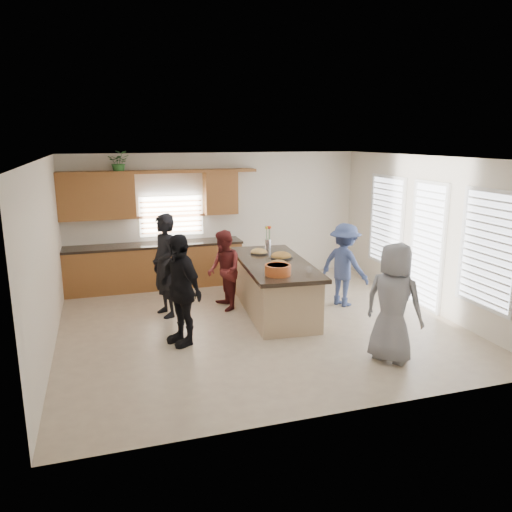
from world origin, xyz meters
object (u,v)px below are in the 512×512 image
object	(u,v)px
woman_left_back	(165,266)
woman_left_mid	(224,270)
woman_right_back	(344,265)
island	(274,288)
woman_right_front	(393,303)
salad_bowl	(278,269)
woman_left_front	(180,290)

from	to	relation	value
woman_left_back	woman_left_mid	size ratio (longest dim) A/B	1.24
woman_left_back	woman_right_back	distance (m)	3.32
island	woman_right_front	size ratio (longest dim) A/B	1.62
island	woman_left_mid	world-z (taller)	woman_left_mid
woman_left_back	woman_left_mid	xyz separation A→B (m)	(1.07, 0.02, -0.18)
salad_bowl	woman_left_mid	bearing A→B (deg)	114.09
woman_right_back	salad_bowl	bearing A→B (deg)	90.40
salad_bowl	woman_left_front	size ratio (longest dim) A/B	0.25
island	woman_left_mid	xyz separation A→B (m)	(-0.83, 0.43, 0.29)
woman_left_back	woman_left_mid	distance (m)	1.09
salad_bowl	woman_right_back	size ratio (longest dim) A/B	0.27
island	woman_left_front	world-z (taller)	woman_left_front
woman_left_back	woman_left_front	xyz separation A→B (m)	(0.06, -1.33, -0.05)
woman_left_front	woman_right_back	distance (m)	3.35
island	salad_bowl	world-z (taller)	salad_bowl
salad_bowl	woman_left_front	bearing A→B (deg)	-178.12
woman_left_back	woman_left_front	size ratio (longest dim) A/B	1.06
island	woman_left_front	distance (m)	2.10
island	woman_right_front	xyz separation A→B (m)	(0.91, -2.42, 0.41)
woman_left_mid	salad_bowl	bearing A→B (deg)	20.72
island	woman_left_back	distance (m)	2.00
island	salad_bowl	xyz separation A→B (m)	(-0.25, -0.87, 0.59)
island	woman_right_back	size ratio (longest dim) A/B	1.78
woman_left_back	woman_right_front	bearing A→B (deg)	27.68
woman_right_front	woman_left_back	bearing A→B (deg)	10.06
woman_right_back	woman_right_front	distance (m)	2.45
woman_left_back	woman_left_front	distance (m)	1.33
woman_left_mid	woman_right_front	size ratio (longest dim) A/B	0.86
woman_left_front	woman_right_front	world-z (taller)	woman_left_front
woman_left_back	island	bearing A→B (deg)	60.63
island	salad_bowl	size ratio (longest dim) A/B	6.55
island	woman_right_back	bearing A→B (deg)	4.11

